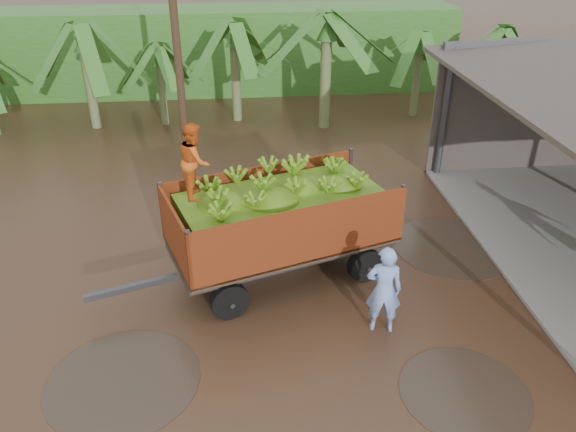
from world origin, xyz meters
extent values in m
plane|color=black|center=(0.00, 0.00, 0.00)|extent=(100.00, 100.00, 0.00)
cube|color=#2D661E|center=(-2.00, 16.00, 1.80)|extent=(22.00, 3.00, 3.60)
cube|color=#47474C|center=(-3.25, -0.34, 0.59)|extent=(1.86, 0.73, 0.13)
imported|color=#D65A19|center=(-1.80, 0.43, 3.02)|extent=(0.62, 0.78, 1.55)
imported|color=#7F9FE8|center=(1.74, -1.41, 0.96)|extent=(0.77, 0.58, 1.91)
cylinder|color=#47301E|center=(-2.57, 6.97, 4.10)|extent=(0.24, 0.24, 8.20)
camera|label=1|loc=(-0.95, -10.00, 7.42)|focal=35.00mm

